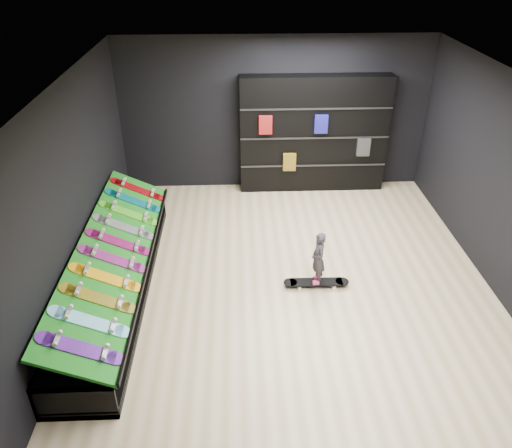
{
  "coord_description": "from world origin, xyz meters",
  "views": [
    {
      "loc": [
        -0.76,
        -5.91,
        4.65
      ],
      "look_at": [
        -0.5,
        0.2,
        1.0
      ],
      "focal_mm": 35.0,
      "sensor_mm": 36.0,
      "label": 1
    }
  ],
  "objects_px": {
    "back_shelving": "(314,135)",
    "floor_skateboard": "(316,284)",
    "display_rack": "(116,278)",
    "child": "(317,268)"
  },
  "relations": [
    {
      "from": "back_shelving",
      "to": "child",
      "type": "bearing_deg",
      "value": -96.24
    },
    {
      "from": "back_shelving",
      "to": "floor_skateboard",
      "type": "relative_size",
      "value": 2.93
    },
    {
      "from": "display_rack",
      "to": "back_shelving",
      "type": "xyz_separation_m",
      "value": [
        3.31,
        3.32,
        0.9
      ]
    },
    {
      "from": "back_shelving",
      "to": "floor_skateboard",
      "type": "distance_m",
      "value": 3.51
    },
    {
      "from": "display_rack",
      "to": "back_shelving",
      "type": "relative_size",
      "value": 1.56
    },
    {
      "from": "back_shelving",
      "to": "child",
      "type": "xyz_separation_m",
      "value": [
        -0.36,
        -3.31,
        -0.81
      ]
    },
    {
      "from": "display_rack",
      "to": "back_shelving",
      "type": "bearing_deg",
      "value": 45.09
    },
    {
      "from": "display_rack",
      "to": "back_shelving",
      "type": "height_order",
      "value": "back_shelving"
    },
    {
      "from": "floor_skateboard",
      "to": "display_rack",
      "type": "bearing_deg",
      "value": -179.06
    },
    {
      "from": "back_shelving",
      "to": "floor_skateboard",
      "type": "bearing_deg",
      "value": -96.24
    }
  ]
}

